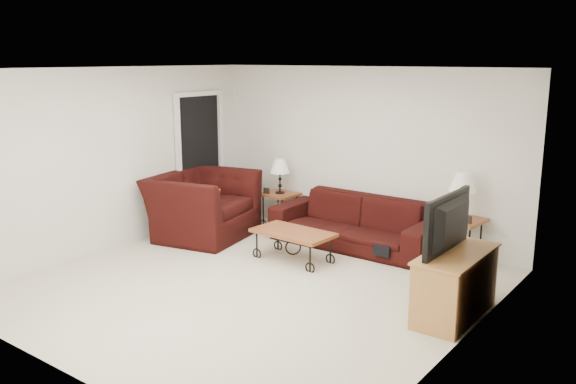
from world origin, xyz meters
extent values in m
plane|color=silver|center=(0.00, 0.00, 0.00)|extent=(5.00, 5.00, 0.00)
cube|color=silver|center=(0.00, 2.50, 1.25)|extent=(5.00, 0.02, 2.50)
cube|color=silver|center=(0.00, -2.50, 1.25)|extent=(5.00, 0.02, 2.50)
cube|color=silver|center=(-2.50, 0.00, 1.25)|extent=(0.02, 5.00, 2.50)
cube|color=silver|center=(2.50, 0.00, 1.25)|extent=(0.02, 5.00, 2.50)
plane|color=white|center=(0.00, 0.00, 2.50)|extent=(5.00, 5.00, 0.00)
cube|color=black|center=(-2.47, 1.65, 1.02)|extent=(0.08, 0.94, 2.04)
imported|color=black|center=(0.20, 2.02, 0.35)|extent=(2.41, 0.94, 0.70)
cube|color=brown|center=(-1.28, 2.20, 0.27)|extent=(0.53, 0.53, 0.54)
cube|color=brown|center=(1.64, 2.20, 0.30)|extent=(0.61, 0.61, 0.60)
cube|color=black|center=(-1.43, 2.05, 0.59)|extent=(0.11, 0.02, 0.09)
cube|color=black|center=(1.79, 2.05, 0.65)|extent=(0.12, 0.05, 0.10)
cube|color=brown|center=(-0.15, 1.01, 0.20)|extent=(1.09, 0.62, 0.40)
imported|color=black|center=(-1.88, 1.09, 0.47)|extent=(1.54, 1.68, 0.94)
cube|color=#C87019|center=(-1.72, 1.04, 0.52)|extent=(0.20, 0.44, 0.43)
cube|color=#BD8E46|center=(2.23, 0.59, 0.35)|extent=(0.48, 1.15, 0.69)
imported|color=black|center=(2.21, 0.59, 0.99)|extent=(0.14, 1.03, 0.59)
ellipsoid|color=black|center=(0.88, 1.68, 0.23)|extent=(0.41, 0.35, 0.46)
camera|label=1|loc=(4.34, -5.10, 2.62)|focal=37.57mm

